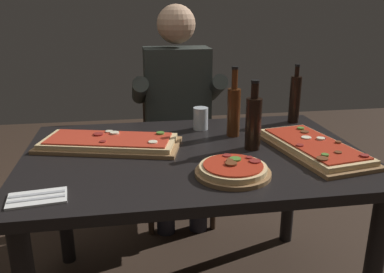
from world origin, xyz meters
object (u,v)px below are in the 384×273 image
object	(u,v)px
pizza_round_far	(233,170)
oil_bottle_amber	(253,121)
dining_table	(194,172)
wine_bottle_dark	(234,110)
tumbler_near_camera	(201,120)
pizza_rectangular_front	(109,143)
diner_chair	(176,142)
vinegar_bottle_green	(295,98)
pizza_rectangular_left	(313,147)
seated_diner	(178,108)

from	to	relation	value
pizza_round_far	oil_bottle_amber	distance (m)	0.32
oil_bottle_amber	dining_table	bearing A→B (deg)	178.70
wine_bottle_dark	tumbler_near_camera	size ratio (longest dim) A/B	2.97
pizza_rectangular_front	wine_bottle_dark	distance (m)	0.58
diner_chair	wine_bottle_dark	bearing A→B (deg)	-74.51
diner_chair	pizza_rectangular_front	bearing A→B (deg)	-117.28
vinegar_bottle_green	diner_chair	distance (m)	0.84
dining_table	wine_bottle_dark	world-z (taller)	wine_bottle_dark
dining_table	wine_bottle_dark	distance (m)	0.36
pizza_rectangular_left	seated_diner	world-z (taller)	seated_diner
diner_chair	tumbler_near_camera	bearing A→B (deg)	-84.23
pizza_rectangular_front	diner_chair	world-z (taller)	diner_chair
wine_bottle_dark	diner_chair	world-z (taller)	wine_bottle_dark
vinegar_bottle_green	tumbler_near_camera	distance (m)	0.51
pizza_rectangular_front	oil_bottle_amber	world-z (taller)	oil_bottle_amber
vinegar_bottle_green	wine_bottle_dark	bearing A→B (deg)	-155.52
oil_bottle_amber	seated_diner	distance (m)	0.78
wine_bottle_dark	dining_table	bearing A→B (deg)	-139.84
diner_chair	dining_table	bearing A→B (deg)	-92.05
pizza_round_far	wine_bottle_dark	bearing A→B (deg)	75.00
oil_bottle_amber	diner_chair	world-z (taller)	oil_bottle_amber
pizza_round_far	tumbler_near_camera	bearing A→B (deg)	91.15
vinegar_bottle_green	diner_chair	size ratio (longest dim) A/B	0.35
pizza_round_far	oil_bottle_amber	xyz separation A→B (m)	(0.15, 0.26, 0.10)
tumbler_near_camera	oil_bottle_amber	bearing A→B (deg)	-62.27
pizza_round_far	seated_diner	xyz separation A→B (m)	(-0.07, 1.00, -0.02)
pizza_rectangular_front	diner_chair	size ratio (longest dim) A/B	0.74
wine_bottle_dark	diner_chair	size ratio (longest dim) A/B	0.37
wine_bottle_dark	tumbler_near_camera	world-z (taller)	wine_bottle_dark
dining_table	tumbler_near_camera	world-z (taller)	tumbler_near_camera
pizza_round_far	diner_chair	distance (m)	1.15
pizza_rectangular_front	oil_bottle_amber	bearing A→B (deg)	-11.54
wine_bottle_dark	vinegar_bottle_green	bearing A→B (deg)	24.48
vinegar_bottle_green	pizza_rectangular_left	bearing A→B (deg)	-102.26
vinegar_bottle_green	seated_diner	size ratio (longest dim) A/B	0.23
pizza_rectangular_front	pizza_rectangular_left	size ratio (longest dim) A/B	1.12
oil_bottle_amber	vinegar_bottle_green	size ratio (longest dim) A/B	0.98
oil_bottle_amber	tumbler_near_camera	size ratio (longest dim) A/B	2.71
dining_table	tumbler_near_camera	xyz separation A→B (m)	(0.09, 0.31, 0.14)
dining_table	diner_chair	xyz separation A→B (m)	(0.03, 0.86, -0.16)
pizza_rectangular_front	pizza_round_far	distance (m)	0.59
dining_table	pizza_rectangular_left	size ratio (longest dim) A/B	2.43
dining_table	pizza_round_far	bearing A→B (deg)	-69.69
pizza_round_far	diner_chair	xyz separation A→B (m)	(-0.07, 1.12, -0.27)
diner_chair	pizza_rectangular_left	bearing A→B (deg)	-63.80
oil_bottle_amber	tumbler_near_camera	distance (m)	0.36
tumbler_near_camera	pizza_round_far	bearing A→B (deg)	-88.85
wine_bottle_dark	oil_bottle_amber	xyz separation A→B (m)	(0.03, -0.19, -0.00)
pizza_round_far	tumbler_near_camera	xyz separation A→B (m)	(-0.01, 0.57, 0.03)
pizza_rectangular_front	pizza_round_far	bearing A→B (deg)	-40.36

